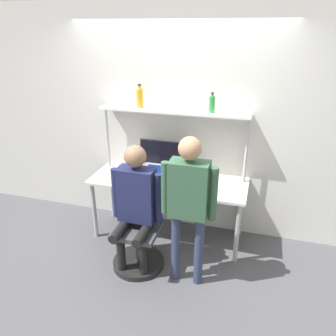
{
  "coord_description": "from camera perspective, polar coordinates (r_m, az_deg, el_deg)",
  "views": [
    {
      "loc": [
        0.97,
        -2.97,
        2.42
      ],
      "look_at": [
        0.12,
        -0.08,
        1.12
      ],
      "focal_mm": 35.0,
      "sensor_mm": 36.0,
      "label": 1
    }
  ],
  "objects": [
    {
      "name": "monitor",
      "position": [
        3.92,
        -0.29,
        2.35
      ],
      "size": [
        0.66,
        0.17,
        0.42
      ],
      "color": "#333338",
      "rests_on": "desk"
    },
    {
      "name": "office_chair",
      "position": [
        3.64,
        -5.05,
        -12.49
      ],
      "size": [
        0.56,
        0.56,
        0.93
      ],
      "color": "black",
      "rests_on": "ground_plane"
    },
    {
      "name": "wall_back",
      "position": [
        3.96,
        1.52,
        7.75
      ],
      "size": [
        8.0,
        0.06,
        2.7
      ],
      "color": "silver",
      "rests_on": "ground_plane"
    },
    {
      "name": "bottle_amber",
      "position": [
        3.86,
        -4.93,
        12.08
      ],
      "size": [
        0.08,
        0.08,
        0.27
      ],
      "color": "gold",
      "rests_on": "shelf_unit"
    },
    {
      "name": "laptop",
      "position": [
        3.77,
        -1.82,
        -1.66
      ],
      "size": [
        0.3,
        0.21,
        0.2
      ],
      "color": "#BCBCC1",
      "rests_on": "desk"
    },
    {
      "name": "shelf_unit",
      "position": [
        3.82,
        0.9,
        6.78
      ],
      "size": [
        1.74,
        0.24,
        1.55
      ],
      "color": "white",
      "rests_on": "ground_plane"
    },
    {
      "name": "ground_plane",
      "position": [
        3.95,
        -1.45,
        -14.33
      ],
      "size": [
        12.0,
        12.0,
        0.0
      ],
      "primitive_type": "plane",
      "color": "#4C4C51"
    },
    {
      "name": "person_standing",
      "position": [
        3.04,
        3.61,
        -4.91
      ],
      "size": [
        0.53,
        0.21,
        1.56
      ],
      "color": "#2D3856",
      "rests_on": "ground_plane"
    },
    {
      "name": "desk",
      "position": [
        3.87,
        0.03,
        -3.16
      ],
      "size": [
        1.83,
        0.67,
        0.77
      ],
      "color": "beige",
      "rests_on": "ground_plane"
    },
    {
      "name": "person_seated",
      "position": [
        3.32,
        -5.67,
        -5.54
      ],
      "size": [
        0.54,
        0.47,
        1.38
      ],
      "color": "black",
      "rests_on": "ground_plane"
    },
    {
      "name": "cell_phone",
      "position": [
        3.67,
        1.86,
        -3.25
      ],
      "size": [
        0.07,
        0.15,
        0.01
      ],
      "color": "silver",
      "rests_on": "desk"
    },
    {
      "name": "bottle_green",
      "position": [
        3.65,
        7.65,
        10.97
      ],
      "size": [
        0.07,
        0.07,
        0.22
      ],
      "color": "#2D8C3F",
      "rests_on": "shelf_unit"
    }
  ]
}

